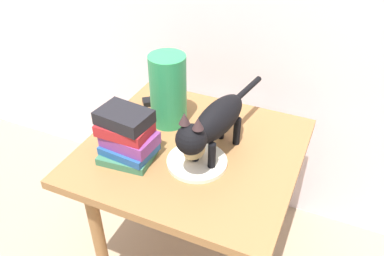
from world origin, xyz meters
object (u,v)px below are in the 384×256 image
green_vase (168,90)px  tv_remote (162,100)px  plate (197,162)px  bread_roll (194,151)px  book_stack (127,136)px  cat (213,123)px  side_table (192,166)px

green_vase → tv_remote: (-0.08, 0.11, -0.12)m
plate → green_vase: 0.28m
plate → bread_roll: bearing=141.9°
plate → book_stack: size_ratio=1.05×
cat → tv_remote: (-0.30, 0.23, -0.12)m
bread_roll → green_vase: 0.25m
green_vase → plate: bearing=-43.4°
plate → book_stack: bearing=-164.6°
plate → side_table: bearing=124.9°
tv_remote → green_vase: bearing=-90.7°
cat → book_stack: size_ratio=2.61×
bread_roll → plate: bearing=-38.1°
side_table → book_stack: 0.26m
side_table → tv_remote: bearing=136.0°
book_stack → green_vase: size_ratio=0.70×
book_stack → plate: bearing=15.4°
tv_remote → cat: bearing=-76.5°
cat → green_vase: bearing=150.1°
tv_remote → side_table: bearing=-83.0°
green_vase → side_table: bearing=-38.0°
side_table → plate: size_ratio=3.67×
bread_roll → tv_remote: bearing=133.3°
bread_roll → cat: size_ratio=0.17×
green_vase → book_stack: bearing=-96.9°
plate → cat: cat is taller
bread_roll → book_stack: 0.21m
side_table → cat: size_ratio=1.47×
bread_roll → cat: cat is taller
plate → bread_roll: size_ratio=2.38×
cat → green_vase: (-0.22, 0.12, -0.00)m
side_table → bread_roll: size_ratio=8.74×
bread_roll → book_stack: (-0.20, -0.07, 0.04)m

